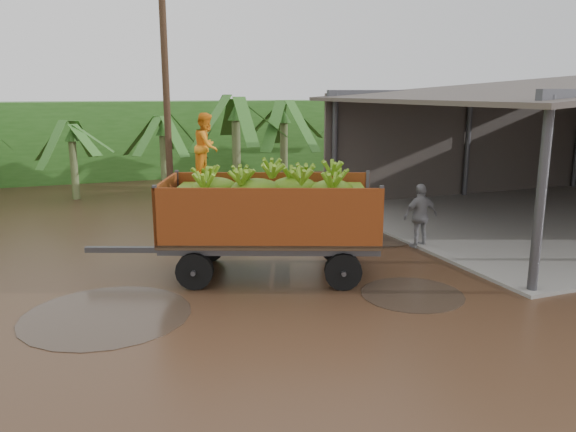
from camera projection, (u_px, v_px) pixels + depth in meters
The scene contains 7 objects.
ground at pixel (234, 270), 13.08m from camera, with size 100.00×100.00×0.00m, color black.
packing_shed at pixel (567, 140), 18.28m from camera, with size 12.78×10.80×4.76m.
hedge_north at pixel (101, 140), 26.55m from camera, with size 22.00×3.00×3.60m, color #2D661E.
banana_trailer at pixel (269, 213), 12.45m from camera, with size 6.51×3.84×3.62m.
man_blue at pixel (340, 215), 14.59m from camera, with size 0.67×0.44×1.84m, color #7E8BE6.
man_grey at pixel (421, 216), 14.77m from camera, with size 1.01×0.42×1.72m, color gray.
utility_pole at pixel (166, 90), 19.29m from camera, with size 1.20×0.24×8.10m.
Camera 1 is at (-3.33, -12.10, 4.06)m, focal length 35.00 mm.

